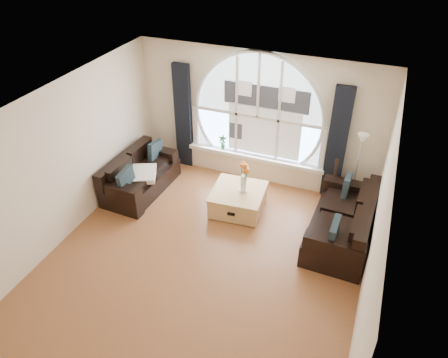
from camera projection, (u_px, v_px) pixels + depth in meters
ground at (204, 259)px, 7.17m from camera, size 5.00×5.50×0.01m
ceiling at (199, 111)px, 5.66m from camera, size 5.00×5.50×0.01m
wall_back at (258, 118)px, 8.54m from camera, size 5.00×0.01×2.70m
wall_front at (91, 344)px, 4.30m from camera, size 5.00×0.01×2.70m
wall_left at (65, 162)px, 7.18m from camera, size 0.01×5.50×2.70m
wall_right at (376, 234)px, 5.66m from camera, size 0.01×5.50×2.70m
attic_slope at (366, 166)px, 5.19m from camera, size 0.92×5.50×0.72m
arched_window at (258, 106)px, 8.36m from camera, size 2.60×0.06×2.15m
window_sill at (255, 157)px, 8.93m from camera, size 2.90×0.22×0.08m
window_frame at (258, 106)px, 8.34m from camera, size 2.76×0.08×2.15m
neighbor_house at (265, 113)px, 8.38m from camera, size 1.70×0.02×1.50m
curtain_left at (183, 117)px, 9.04m from camera, size 0.35×0.12×2.30m
curtain_right at (337, 144)px, 8.07m from camera, size 0.35×0.12×2.30m
sofa_left at (140, 174)px, 8.60m from camera, size 0.94×1.76×0.76m
sofa_right at (341, 221)px, 7.38m from camera, size 1.03×1.95×0.85m
coffee_chest at (238, 199)px, 8.17m from camera, size 1.04×1.04×0.47m
throw_blanket at (141, 174)px, 8.41m from camera, size 0.73×0.73×0.10m
vase_flowers at (244, 174)px, 7.82m from camera, size 0.24×0.24×0.70m
floor_lamp at (356, 173)px, 7.89m from camera, size 0.24×0.24×1.60m
guitar at (334, 180)px, 8.18m from camera, size 0.40×0.31×1.06m
potted_plant at (223, 142)px, 9.04m from camera, size 0.18×0.14×0.31m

